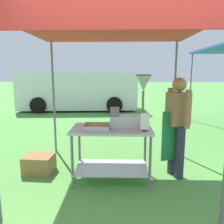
{
  "coord_description": "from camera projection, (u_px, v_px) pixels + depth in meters",
  "views": [
    {
      "loc": [
        -0.16,
        -2.24,
        1.68
      ],
      "look_at": [
        -0.26,
        1.27,
        1.06
      ],
      "focal_mm": 35.66,
      "sensor_mm": 36.0,
      "label": 1
    }
  ],
  "objects": [
    {
      "name": "donut_tray",
      "position": [
        97.0,
        127.0,
        3.33
      ],
      "size": [
        0.4,
        0.33,
        0.07
      ],
      "color": "#B7B7BC",
      "rests_on": "donut_cart"
    },
    {
      "name": "donut_fryer",
      "position": [
        131.0,
        110.0,
        3.41
      ],
      "size": [
        0.62,
        0.28,
        0.81
      ],
      "color": "#B7B7BC",
      "rests_on": "donut_cart"
    },
    {
      "name": "stall_canopy",
      "position": [
        112.0,
        32.0,
        3.25
      ],
      "size": [
        2.72,
        2.54,
        2.36
      ],
      "color": "slate",
      "rests_on": "ground"
    },
    {
      "name": "vendor",
      "position": [
        177.0,
        122.0,
        3.54
      ],
      "size": [
        0.46,
        0.52,
        1.61
      ],
      "color": "#2D3347",
      "rests_on": "ground"
    },
    {
      "name": "van_white",
      "position": [
        79.0,
        91.0,
        10.27
      ],
      "size": [
        5.3,
        2.35,
        1.69
      ],
      "color": "white",
      "rests_on": "ground"
    },
    {
      "name": "ground_plane",
      "position": [
        123.0,
        118.0,
        8.39
      ],
      "size": [
        70.0,
        70.0,
        0.0
      ],
      "primitive_type": "plane",
      "color": "#519342"
    },
    {
      "name": "supply_crate",
      "position": [
        39.0,
        164.0,
        3.79
      ],
      "size": [
        0.5,
        0.42,
        0.3
      ],
      "color": "olive",
      "rests_on": "ground"
    },
    {
      "name": "donut_cart",
      "position": [
        112.0,
        143.0,
        3.44
      ],
      "size": [
        1.21,
        0.7,
        0.85
      ],
      "color": "#B7B7BC",
      "rests_on": "ground"
    },
    {
      "name": "menu_sign",
      "position": [
        145.0,
        123.0,
        3.19
      ],
      "size": [
        0.13,
        0.05,
        0.26
      ],
      "color": "black",
      "rests_on": "donut_cart"
    }
  ]
}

